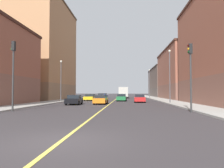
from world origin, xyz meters
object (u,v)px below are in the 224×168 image
at_px(street_lamp_left_far, 149,81).
at_px(car_orange, 101,100).
at_px(street_lamp_left_near, 170,71).
at_px(car_maroon, 101,96).
at_px(building_left_mid, 187,74).
at_px(car_red, 140,98).
at_px(car_black, 74,100).
at_px(building_right_midblock, 43,51).
at_px(car_green, 122,97).
at_px(street_lamp_right_near, 61,76).
at_px(car_blue, 104,95).
at_px(box_truck, 123,92).
at_px(traffic_light_right_near, 13,66).
at_px(building_left_far, 168,82).
at_px(traffic_light_left_near, 190,68).
at_px(car_yellow, 90,97).

bearing_deg(street_lamp_left_far, car_orange, -109.43).
bearing_deg(street_lamp_left_near, car_maroon, 116.56).
height_order(building_left_mid, car_red, building_left_mid).
bearing_deg(street_lamp_left_far, car_black, -114.37).
xyz_separation_m(building_right_midblock, car_black, (12.78, -20.37, -10.91)).
xyz_separation_m(building_left_mid, car_green, (-16.07, -11.76, -5.48)).
distance_m(car_green, car_maroon, 19.59).
height_order(street_lamp_right_near, car_blue, street_lamp_right_near).
bearing_deg(box_truck, street_lamp_right_near, -115.23).
relative_size(street_lamp_left_far, car_green, 1.73).
bearing_deg(street_lamp_left_near, car_blue, 110.60).
height_order(car_black, car_maroon, car_black).
distance_m(traffic_light_right_near, car_black, 11.48).
bearing_deg(car_black, street_lamp_left_far, 65.63).
bearing_deg(car_green, street_lamp_right_near, -155.90).
bearing_deg(building_left_mid, street_lamp_left_far, 141.13).
bearing_deg(car_blue, car_green, -77.20).
bearing_deg(car_blue, car_red, -73.80).
relative_size(car_blue, box_truck, 0.52).
bearing_deg(traffic_light_right_near, car_maroon, 85.23).
distance_m(building_left_far, street_lamp_left_far, 20.05).
relative_size(street_lamp_left_near, car_red, 1.73).
height_order(building_left_mid, traffic_light_right_near, building_left_mid).
xyz_separation_m(car_black, car_red, (9.62, 7.26, 0.02)).
height_order(building_right_midblock, street_lamp_right_near, building_right_midblock).
bearing_deg(traffic_light_left_near, car_green, 106.03).
height_order(traffic_light_left_near, street_lamp_right_near, street_lamp_right_near).
bearing_deg(street_lamp_left_near, building_right_midblock, 147.29).
xyz_separation_m(street_lamp_left_far, box_truck, (-7.33, -0.48, -3.27)).
distance_m(car_maroon, car_orange, 29.41).
height_order(car_orange, car_blue, car_orange).
bearing_deg(car_black, traffic_light_right_near, -107.16).
bearing_deg(street_lamp_left_far, car_maroon, -179.58).
bearing_deg(traffic_light_left_near, car_black, 141.08).
bearing_deg(car_blue, car_maroon, -89.37).
height_order(traffic_light_right_near, car_maroon, traffic_light_right_near).
distance_m(street_lamp_left_near, car_black, 14.94).
distance_m(car_yellow, car_red, 11.78).
xyz_separation_m(car_yellow, car_blue, (0.18, 26.09, 0.00)).
relative_size(building_left_mid, car_green, 5.01).
bearing_deg(car_red, car_maroon, 111.90).
height_order(street_lamp_right_near, car_green, street_lamp_right_near).
height_order(building_left_mid, car_black, building_left_mid).
xyz_separation_m(traffic_light_right_near, street_lamp_left_near, (17.17, 13.65, 0.78)).
bearing_deg(car_black, car_yellow, 90.31).
xyz_separation_m(street_lamp_left_far, car_yellow, (-14.02, -16.84, -4.26)).
relative_size(traffic_light_left_near, car_yellow, 1.34).
distance_m(street_lamp_left_near, street_lamp_left_far, 27.57).
bearing_deg(street_lamp_left_near, car_black, -167.02).
relative_size(traffic_light_left_near, car_black, 1.50).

